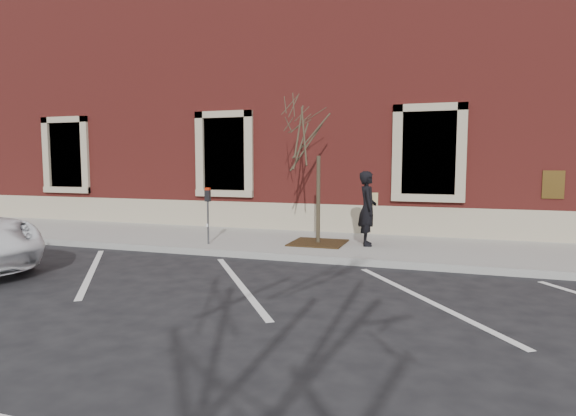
% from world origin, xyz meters
% --- Properties ---
extents(ground, '(120.00, 120.00, 0.00)m').
position_xyz_m(ground, '(0.00, 0.00, 0.00)').
color(ground, '#28282B').
rests_on(ground, ground).
extents(sidewalk_near, '(40.00, 3.50, 0.15)m').
position_xyz_m(sidewalk_near, '(0.00, 1.75, 0.07)').
color(sidewalk_near, '#9B9992').
rests_on(sidewalk_near, ground).
extents(curb_near, '(40.00, 0.12, 0.15)m').
position_xyz_m(curb_near, '(0.00, -0.05, 0.07)').
color(curb_near, '#9E9E99').
rests_on(curb_near, ground).
extents(parking_stripes, '(28.00, 4.40, 0.01)m').
position_xyz_m(parking_stripes, '(0.00, -2.20, 0.00)').
color(parking_stripes, silver).
rests_on(parking_stripes, ground).
extents(building_civic, '(40.00, 8.62, 8.00)m').
position_xyz_m(building_civic, '(0.00, 7.74, 4.00)').
color(building_civic, maroon).
rests_on(building_civic, ground).
extents(man, '(0.58, 0.74, 1.79)m').
position_xyz_m(man, '(1.68, 1.61, 1.05)').
color(man, black).
rests_on(man, sidewalk_near).
extents(parking_meter, '(0.13, 0.10, 1.39)m').
position_xyz_m(parking_meter, '(-2.05, 0.55, 1.12)').
color(parking_meter, '#595B60').
rests_on(parking_meter, sidewalk_near).
extents(tree_grate, '(1.30, 1.30, 0.03)m').
position_xyz_m(tree_grate, '(0.49, 1.49, 0.17)').
color(tree_grate, '#3A2612').
rests_on(tree_grate, sidewalk_near).
extents(sapling, '(2.36, 2.36, 3.93)m').
position_xyz_m(sapling, '(0.49, 1.49, 2.90)').
color(sapling, '#433A28').
rests_on(sapling, sidewalk_near).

